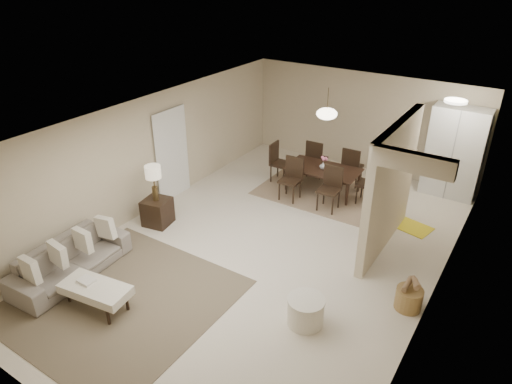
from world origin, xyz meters
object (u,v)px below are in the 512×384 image
Objects in this scene: sofa at (70,260)px; side_table at (157,212)px; pantry_cabinet at (455,153)px; dining_table at (322,180)px; wicker_basket at (409,299)px; round_pouf at (306,311)px; ottoman_bench at (96,290)px.

sofa is 3.75× the size of side_table.
dining_table is at bearing -149.28° from pantry_cabinet.
wicker_basket is at bearing -47.14° from dining_table.
sofa is at bearing -163.57° from round_pouf.
sofa is 1.77× the size of ottoman_bench.
wicker_basket is at bearing -84.84° from pantry_cabinet.
sofa is at bearing -125.26° from pantry_cabinet.
dining_table is at bearing 69.26° from ottoman_bench.
side_table reaches higher than round_pouf.
sofa is 2.09m from side_table.
pantry_cabinet is 6.72m from side_table.
round_pouf reaches higher than wicker_basket.
wicker_basket is (5.15, 0.27, -0.10)m from side_table.
pantry_cabinet is at bearing 53.80° from ottoman_bench.
ottoman_bench is 4.95m from wicker_basket.
pantry_cabinet is at bearing 81.71° from round_pouf.
pantry_cabinet is at bearing 28.55° from dining_table.
round_pouf is at bearing 18.33° from ottoman_bench.
wicker_basket is (5.20, 2.36, -0.13)m from sofa.
round_pouf is 1.36× the size of wicker_basket.
dining_table reaches higher than ottoman_bench.
pantry_cabinet is 8.35m from sofa.
pantry_cabinet reaches higher than sofa.
ottoman_bench is at bearing -110.21° from sofa.
dining_table is at bearing 55.17° from side_table.
sofa is at bearing -155.58° from wicker_basket.
sofa reaches higher than dining_table.
round_pouf is (-0.82, -5.62, -0.83)m from pantry_cabinet.
sofa reaches higher than ottoman_bench.
wicker_basket is (0.40, -4.43, -0.87)m from pantry_cabinet.
sofa is 1.07m from ottoman_bench.
round_pouf is (3.93, -0.92, -0.06)m from side_table.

